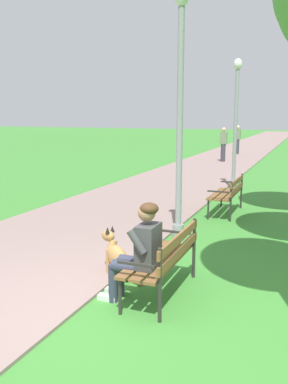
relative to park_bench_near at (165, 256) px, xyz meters
name	(u,v)px	position (x,y,z in m)	size (l,w,h in m)	color
ground_plane	(93,315)	(-0.58, -0.83, -0.51)	(120.00, 120.00, 0.00)	#3D8433
paved_path	(245,149)	(-2.58, 23.17, -0.49)	(3.62, 60.00, 0.04)	gray
park_bench_near	(165,256)	(0.00, 0.00, 0.00)	(0.55, 1.50, 0.85)	brown
park_bench_mid	(229,192)	(-0.11, 4.66, 0.00)	(0.55, 1.50, 0.85)	brown
person_seated_on_near_bench	(140,249)	(-0.21, -0.33, 0.17)	(0.74, 0.49, 1.25)	#33384C
dog_shepherd	(120,260)	(-0.77, 0.29, -0.25)	(0.80, 0.45, 0.71)	#B27F47
lamp_post_near	(180,116)	(-0.55, 2.27, 1.71)	(0.24, 0.24, 4.30)	gray
lamp_post_mid	(236,124)	(-0.55, 7.75, 1.47)	(0.24, 0.24, 3.82)	gray
pedestrian_distant	(223,145)	(-2.35, 15.01, 0.33)	(0.32, 0.22, 1.65)	#383842
pedestrian_further_distant	(237,140)	(-2.39, 19.16, 0.33)	(0.32, 0.22, 1.65)	#383842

